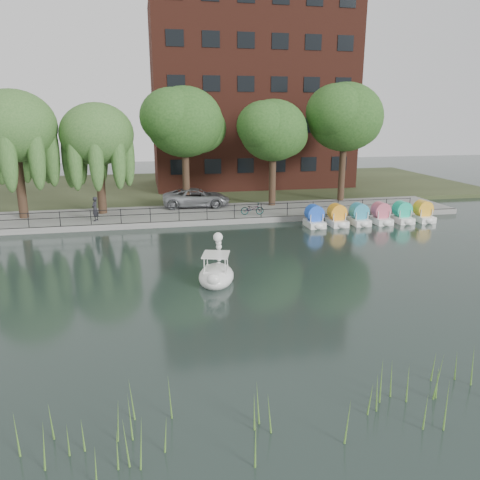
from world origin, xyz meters
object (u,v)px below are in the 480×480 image
object	(u,v)px
minivan	(196,196)
bicycle	(252,208)
pedestrian	(95,207)
swan_boat	(216,272)

from	to	relation	value
minivan	bicycle	bearing A→B (deg)	-131.76
minivan	pedestrian	xyz separation A→B (m)	(-7.58, -3.62, 0.13)
minivan	pedestrian	world-z (taller)	pedestrian
pedestrian	swan_boat	distance (m)	14.52
minivan	swan_boat	bearing A→B (deg)	-179.30
pedestrian	swan_boat	size ratio (longest dim) A/B	0.67
bicycle	pedestrian	xyz separation A→B (m)	(-11.33, 0.23, 0.49)
bicycle	pedestrian	world-z (taller)	pedestrian
pedestrian	bicycle	bearing A→B (deg)	109.38
swan_boat	minivan	bearing A→B (deg)	102.32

